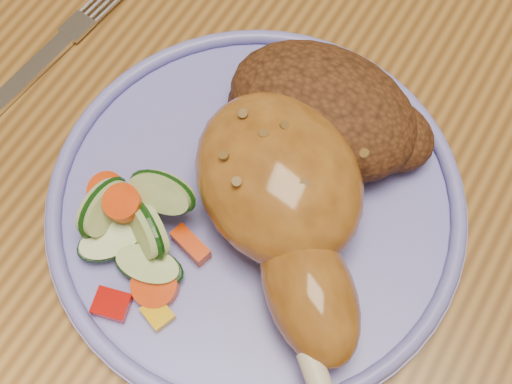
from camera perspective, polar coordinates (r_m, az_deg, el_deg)
ground at (r=1.19m, az=5.26°, el=-14.53°), size 4.00×4.00×0.00m
dining_table at (r=0.55m, az=11.00°, el=-1.62°), size 0.90×1.40×0.75m
plate at (r=0.45m, az=0.00°, el=-1.14°), size 0.26×0.26×0.01m
plate_rim at (r=0.44m, az=0.00°, el=-0.56°), size 0.26×0.26×0.01m
chicken_leg at (r=0.41m, az=2.41°, el=-0.98°), size 0.17×0.18×0.06m
rice_pilaf at (r=0.45m, az=5.67°, el=6.34°), size 0.13×0.09×0.05m
vegetable_pile at (r=0.43m, az=-9.80°, el=-2.75°), size 0.09×0.10×0.05m
fork at (r=0.53m, az=-17.32°, el=9.42°), size 0.03×0.16×0.00m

